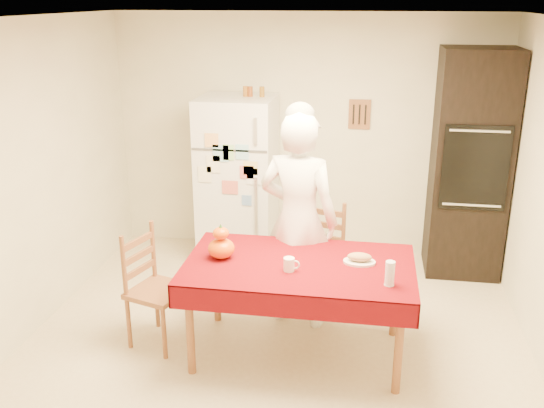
% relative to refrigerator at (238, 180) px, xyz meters
% --- Properties ---
extents(floor, '(4.50, 4.50, 0.00)m').
position_rel_refrigerator_xyz_m(floor, '(0.65, -1.88, -0.85)').
color(floor, '#C9B691').
rests_on(floor, ground).
extents(room_shell, '(4.02, 4.52, 2.51)m').
position_rel_refrigerator_xyz_m(room_shell, '(0.65, -1.88, 0.77)').
color(room_shell, beige).
rests_on(room_shell, ground).
extents(refrigerator, '(0.75, 0.74, 1.70)m').
position_rel_refrigerator_xyz_m(refrigerator, '(0.00, 0.00, 0.00)').
color(refrigerator, white).
rests_on(refrigerator, floor).
extents(oven_cabinet, '(0.70, 0.62, 2.20)m').
position_rel_refrigerator_xyz_m(oven_cabinet, '(2.28, 0.05, 0.25)').
color(oven_cabinet, black).
rests_on(oven_cabinet, floor).
extents(dining_table, '(1.70, 1.00, 0.76)m').
position_rel_refrigerator_xyz_m(dining_table, '(0.84, -1.74, -0.16)').
color(dining_table, brown).
rests_on(dining_table, floor).
extents(chair_far, '(0.51, 0.50, 0.95)m').
position_rel_refrigerator_xyz_m(chair_far, '(0.93, -0.91, -0.34)').
color(chair_far, brown).
rests_on(chair_far, floor).
extents(chair_left, '(0.51, 0.52, 0.95)m').
position_rel_refrigerator_xyz_m(chair_left, '(-0.32, -1.74, -0.34)').
color(chair_left, brown).
rests_on(chair_left, floor).
extents(seated_woman, '(0.74, 0.57, 1.82)m').
position_rel_refrigerator_xyz_m(seated_woman, '(0.78, -1.23, 0.06)').
color(seated_woman, white).
rests_on(seated_woman, floor).
extents(coffee_mug, '(0.08, 0.08, 0.10)m').
position_rel_refrigerator_xyz_m(coffee_mug, '(0.79, -1.88, -0.04)').
color(coffee_mug, white).
rests_on(coffee_mug, dining_table).
extents(pumpkin_lower, '(0.20, 0.20, 0.15)m').
position_rel_refrigerator_xyz_m(pumpkin_lower, '(0.25, -1.73, -0.01)').
color(pumpkin_lower, '#C84404').
rests_on(pumpkin_lower, dining_table).
extents(pumpkin_upper, '(0.12, 0.12, 0.09)m').
position_rel_refrigerator_xyz_m(pumpkin_upper, '(0.25, -1.73, 0.11)').
color(pumpkin_upper, '#EE3B05').
rests_on(pumpkin_upper, pumpkin_lower).
extents(wine_glass, '(0.07, 0.07, 0.18)m').
position_rel_refrigerator_xyz_m(wine_glass, '(1.50, -1.99, -0.00)').
color(wine_glass, white).
rests_on(wine_glass, dining_table).
extents(bread_plate, '(0.24, 0.24, 0.02)m').
position_rel_refrigerator_xyz_m(bread_plate, '(1.29, -1.66, -0.08)').
color(bread_plate, white).
rests_on(bread_plate, dining_table).
extents(bread_loaf, '(0.18, 0.10, 0.06)m').
position_rel_refrigerator_xyz_m(bread_loaf, '(1.29, -1.66, -0.04)').
color(bread_loaf, '#9F744E').
rests_on(bread_loaf, bread_plate).
extents(spice_jar_left, '(0.05, 0.05, 0.10)m').
position_rel_refrigerator_xyz_m(spice_jar_left, '(0.08, 0.05, 0.90)').
color(spice_jar_left, '#95591B').
rests_on(spice_jar_left, refrigerator).
extents(spice_jar_mid, '(0.05, 0.05, 0.10)m').
position_rel_refrigerator_xyz_m(spice_jar_mid, '(0.13, 0.05, 0.90)').
color(spice_jar_mid, brown).
rests_on(spice_jar_mid, refrigerator).
extents(spice_jar_right, '(0.05, 0.05, 0.10)m').
position_rel_refrigerator_xyz_m(spice_jar_right, '(0.25, 0.05, 0.90)').
color(spice_jar_right, brown).
rests_on(spice_jar_right, refrigerator).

